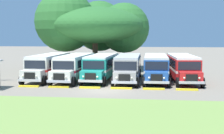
% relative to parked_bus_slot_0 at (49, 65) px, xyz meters
% --- Properties ---
extents(ground_plane, '(220.00, 220.00, 0.00)m').
position_rel_parked_bus_slot_0_xyz_m(ground_plane, '(7.55, -7.36, -1.58)').
color(ground_plane, slate).
extents(foreground_grass_strip, '(80.00, 11.14, 0.01)m').
position_rel_parked_bus_slot_0_xyz_m(foreground_grass_strip, '(7.55, -16.36, -1.58)').
color(foreground_grass_strip, olive).
rests_on(foreground_grass_strip, ground_plane).
extents(parked_bus_slot_0, '(2.78, 10.85, 2.82)m').
position_rel_parked_bus_slot_0_xyz_m(parked_bus_slot_0, '(0.00, 0.00, 0.00)').
color(parked_bus_slot_0, silver).
rests_on(parked_bus_slot_0, ground_plane).
extents(parked_bus_slot_1, '(2.94, 10.87, 2.82)m').
position_rel_parked_bus_slot_0_xyz_m(parked_bus_slot_1, '(3.18, -0.35, 0.00)').
color(parked_bus_slot_1, silver).
rests_on(parked_bus_slot_1, ground_plane).
extents(parked_bus_slot_2, '(2.96, 10.88, 2.82)m').
position_rel_parked_bus_slot_0_xyz_m(parked_bus_slot_2, '(6.15, 0.29, 0.00)').
color(parked_bus_slot_2, teal).
rests_on(parked_bus_slot_2, ground_plane).
extents(parked_bus_slot_3, '(2.84, 10.86, 2.82)m').
position_rel_parked_bus_slot_0_xyz_m(parked_bus_slot_3, '(9.22, -0.16, 0.00)').
color(parked_bus_slot_3, '#9E9993').
rests_on(parked_bus_slot_3, ground_plane).
extents(parked_bus_slot_4, '(2.82, 10.86, 2.82)m').
position_rel_parked_bus_slot_0_xyz_m(parked_bus_slot_4, '(12.26, 0.24, 0.00)').
color(parked_bus_slot_4, '#23519E').
rests_on(parked_bus_slot_4, ground_plane).
extents(parked_bus_slot_5, '(3.32, 10.93, 2.82)m').
position_rel_parked_bus_slot_0_xyz_m(parked_bus_slot_5, '(15.23, 0.50, 0.00)').
color(parked_bus_slot_5, red).
rests_on(parked_bus_slot_5, ground_plane).
extents(curb_wheelstop_0, '(2.00, 0.36, 0.15)m').
position_rel_parked_bus_slot_0_xyz_m(curb_wheelstop_0, '(-0.04, -6.04, -1.51)').
color(curb_wheelstop_0, yellow).
rests_on(curb_wheelstop_0, ground_plane).
extents(curb_wheelstop_1, '(2.00, 0.36, 0.15)m').
position_rel_parked_bus_slot_0_xyz_m(curb_wheelstop_1, '(3.00, -6.04, -1.51)').
color(curb_wheelstop_1, yellow).
rests_on(curb_wheelstop_1, ground_plane).
extents(curb_wheelstop_2, '(2.00, 0.36, 0.15)m').
position_rel_parked_bus_slot_0_xyz_m(curb_wheelstop_2, '(6.03, -6.04, -1.51)').
color(curb_wheelstop_2, yellow).
rests_on(curb_wheelstop_2, ground_plane).
extents(curb_wheelstop_3, '(2.00, 0.36, 0.15)m').
position_rel_parked_bus_slot_0_xyz_m(curb_wheelstop_3, '(9.06, -6.04, -1.51)').
color(curb_wheelstop_3, yellow).
rests_on(curb_wheelstop_3, ground_plane).
extents(curb_wheelstop_4, '(2.00, 0.36, 0.15)m').
position_rel_parked_bus_slot_0_xyz_m(curb_wheelstop_4, '(12.10, -6.04, -1.51)').
color(curb_wheelstop_4, yellow).
rests_on(curb_wheelstop_4, ground_plane).
extents(curb_wheelstop_5, '(2.00, 0.36, 0.15)m').
position_rel_parked_bus_slot_0_xyz_m(curb_wheelstop_5, '(15.13, -6.04, -1.51)').
color(curb_wheelstop_5, yellow).
rests_on(curb_wheelstop_5, ground_plane).
extents(broad_shade_tree, '(16.07, 14.57, 11.29)m').
position_rel_parked_bus_slot_0_xyz_m(broad_shade_tree, '(3.20, 10.88, 4.95)').
color(broad_shade_tree, brown).
rests_on(broad_shade_tree, ground_plane).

